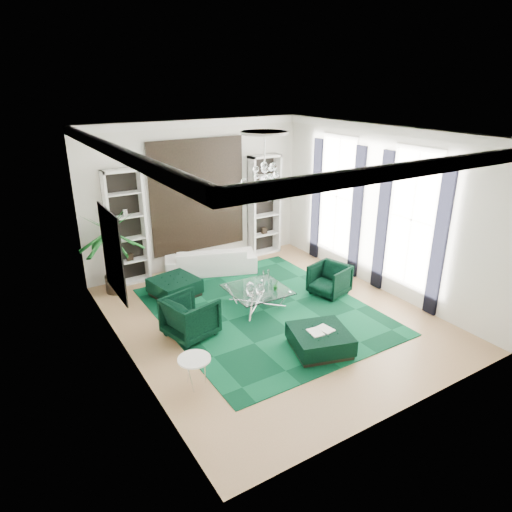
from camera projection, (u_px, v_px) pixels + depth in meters
floor at (271, 317)px, 9.69m from camera, size 6.00×7.00×0.02m
ceiling at (274, 132)px, 8.30m from camera, size 6.00×7.00×0.02m
wall_back at (197, 195)px, 11.77m from camera, size 6.00×0.02×3.80m
wall_front at (415, 300)px, 6.21m from camera, size 6.00×0.02×3.80m
wall_left at (120, 262)px, 7.52m from camera, size 0.02×7.00×3.80m
wall_right at (381, 210)px, 10.47m from camera, size 0.02×7.00×3.80m
crown_molding at (273, 138)px, 8.34m from camera, size 6.00×7.00×0.18m
ceiling_medallion at (265, 133)px, 8.55m from camera, size 0.90×0.90×0.05m
tapestry at (198, 196)px, 11.73m from camera, size 2.50×0.06×2.80m
shelving_left at (127, 228)px, 10.84m from camera, size 0.90×0.38×2.80m
shelving_right at (264, 206)px, 12.75m from camera, size 0.90×0.38×2.80m
painting at (113, 253)px, 8.03m from camera, size 0.04×1.30×1.60m
window_near at (412, 220)px, 9.75m from camera, size 0.03×1.10×2.90m
curtain_near_a at (440, 241)px, 9.20m from camera, size 0.07×0.30×3.25m
curtain_near_b at (382, 222)px, 10.44m from camera, size 0.07×0.30×3.25m
window_far at (337, 197)px, 11.65m from camera, size 0.03×1.10×2.90m
curtain_far_a at (357, 213)px, 11.10m from camera, size 0.07×0.30×3.25m
curtain_far_b at (316, 200)px, 12.34m from camera, size 0.07×0.30×3.25m
rug at (263, 310)px, 9.92m from camera, size 4.20×5.00×0.02m
sofa at (211, 260)px, 11.82m from camera, size 2.48×1.64×0.67m
armchair_left at (190, 317)px, 8.84m from camera, size 1.09×1.07×0.82m
armchair_right at (329, 280)px, 10.57m from camera, size 0.98×0.96×0.73m
coffee_table at (257, 298)px, 10.04m from camera, size 1.27×1.27×0.43m
ottoman_side at (175, 287)px, 10.53m from camera, size 1.13×1.13×0.43m
ottoman_front at (320, 341)px, 8.41m from camera, size 1.27×1.27×0.41m
book at (320, 330)px, 8.33m from camera, size 0.47×0.31×0.03m
side_table at (195, 373)px, 7.41m from camera, size 0.70×0.70×0.52m
palm at (110, 242)px, 10.37m from camera, size 1.58×1.58×2.48m
chandelier at (264, 181)px, 8.89m from camera, size 1.12×1.12×0.78m
table_plant at (276, 285)px, 9.87m from camera, size 0.16×0.14×0.23m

